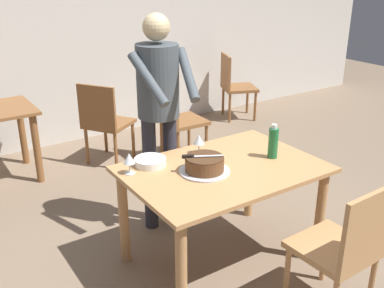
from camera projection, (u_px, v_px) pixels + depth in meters
ground_plane at (221, 259)px, 3.34m from camera, size 14.00×14.00×0.00m
back_wall at (66, 28)px, 5.17m from camera, size 10.00×0.12×2.70m
main_dining_table at (223, 183)px, 3.11m from camera, size 1.32×0.92×0.75m
cake_on_platter at (205, 165)px, 2.98m from camera, size 0.34×0.34×0.11m
cake_knife at (194, 156)px, 2.95m from camera, size 0.25×0.15×0.02m
plate_stack at (150, 162)px, 3.09m from camera, size 0.22×0.22×0.05m
wine_glass_near at (129, 159)px, 2.94m from camera, size 0.08×0.08×0.14m
wine_glass_far at (199, 140)px, 3.25m from camera, size 0.08×0.08×0.14m
water_bottle at (273, 142)px, 3.18m from camera, size 0.07×0.07×0.25m
person_cutting_cake at (159, 101)px, 3.40m from camera, size 0.47×0.56×1.72m
chair_near_side at (345, 246)px, 2.66m from camera, size 0.45×0.45×0.90m
background_chair_0 at (234, 84)px, 6.23m from camera, size 0.58×0.58×0.90m
background_chair_1 at (105, 120)px, 4.79m from camera, size 0.61×0.61×0.90m
background_chair_2 at (178, 117)px, 4.89m from camera, size 0.45×0.45×0.90m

